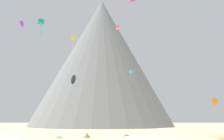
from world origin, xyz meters
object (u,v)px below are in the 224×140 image
object	(u,v)px
kite_cyan_mid	(132,72)
kite_yellow_high	(73,38)
bush_low_patch	(87,135)
kite_orange_low	(215,102)
bush_ridge_crest	(59,137)
rock_massif	(100,66)
kite_black_low	(73,80)
bush_far_right	(126,136)
kite_teal_high	(41,22)
bush_near_right	(151,137)
kite_violet_mid	(23,24)
kite_pink_mid	(118,27)

from	to	relation	value
kite_cyan_mid	kite_yellow_high	bearing A→B (deg)	-5.80
bush_low_patch	kite_orange_low	world-z (taller)	kite_orange_low
bush_ridge_crest	kite_cyan_mid	distance (m)	44.38
bush_low_patch	kite_orange_low	distance (m)	44.05
bush_low_patch	rock_massif	bearing A→B (deg)	91.84
kite_black_low	kite_cyan_mid	xyz separation A→B (m)	(16.03, 17.81, 4.77)
bush_far_right	kite_yellow_high	world-z (taller)	kite_yellow_high
bush_low_patch	rock_massif	world-z (taller)	rock_massif
bush_far_right	rock_massif	bearing A→B (deg)	97.73
kite_teal_high	kite_yellow_high	bearing A→B (deg)	-169.61
rock_massif	kite_teal_high	world-z (taller)	rock_massif
kite_black_low	bush_far_right	bearing A→B (deg)	1.17
kite_cyan_mid	rock_massif	bearing A→B (deg)	-105.61
kite_yellow_high	kite_black_low	bearing A→B (deg)	-155.32
kite_orange_low	bush_ridge_crest	bearing A→B (deg)	-148.45
kite_teal_high	kite_cyan_mid	distance (m)	32.45
kite_yellow_high	kite_teal_high	world-z (taller)	kite_teal_high
bush_near_right	kite_black_low	world-z (taller)	kite_black_low
kite_orange_low	kite_teal_high	world-z (taller)	kite_teal_high
kite_black_low	rock_massif	bearing A→B (deg)	139.82
bush_low_patch	kite_cyan_mid	world-z (taller)	kite_cyan_mid
bush_low_patch	bush_ridge_crest	xyz separation A→B (m)	(-5.03, -0.73, -0.29)
rock_massif	kite_black_low	world-z (taller)	rock_massif
rock_massif	kite_violet_mid	size ratio (longest dim) A/B	60.53
kite_orange_low	kite_teal_high	bearing A→B (deg)	172.43
kite_violet_mid	kite_yellow_high	size ratio (longest dim) A/B	0.37
bush_ridge_crest	kite_teal_high	world-z (taller)	kite_teal_high
kite_yellow_high	kite_violet_mid	bearing A→B (deg)	174.11
bush_near_right	kite_cyan_mid	world-z (taller)	kite_cyan_mid
kite_yellow_high	kite_black_low	size ratio (longest dim) A/B	0.62
bush_near_right	kite_teal_high	bearing A→B (deg)	132.20
bush_ridge_crest	rock_massif	bearing A→B (deg)	88.01
bush_near_right	kite_orange_low	world-z (taller)	kite_orange_low
rock_massif	kite_orange_low	world-z (taller)	rock_massif
bush_ridge_crest	kite_black_low	size ratio (longest dim) A/B	0.26
kite_pink_mid	bush_near_right	bearing A→B (deg)	40.56
bush_ridge_crest	kite_black_low	distance (m)	23.80
bush_far_right	bush_near_right	bearing A→B (deg)	-46.96
kite_orange_low	kite_yellow_high	bearing A→B (deg)	175.47
rock_massif	kite_pink_mid	bearing A→B (deg)	-83.21
bush_near_right	kite_teal_high	size ratio (longest dim) A/B	0.45
kite_cyan_mid	bush_far_right	bearing A→B (deg)	51.27
kite_orange_low	kite_violet_mid	bearing A→B (deg)	-160.94
kite_orange_low	kite_pink_mid	bearing A→B (deg)	-146.39
bush_low_patch	bush_far_right	world-z (taller)	bush_low_patch
kite_orange_low	kite_pink_mid	world-z (taller)	kite_pink_mid
bush_near_right	kite_teal_high	world-z (taller)	kite_teal_high
bush_near_right	kite_yellow_high	distance (m)	44.26
kite_teal_high	kite_pink_mid	distance (m)	35.29
kite_pink_mid	kite_violet_mid	bearing A→B (deg)	-85.89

